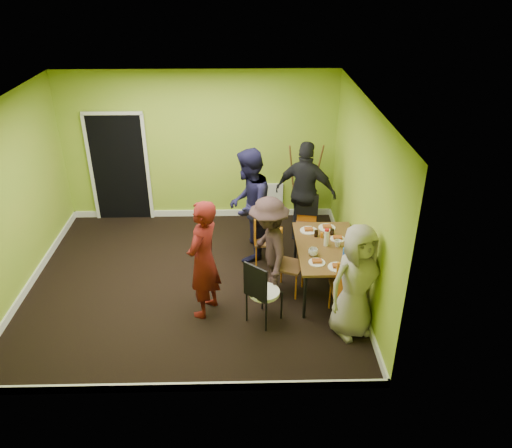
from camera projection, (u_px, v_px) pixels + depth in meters
The scene contains 28 objects.
ground at pixel (193, 281), 7.80m from camera, with size 5.00×5.00×0.00m, color black.
room_walls at pixel (188, 224), 7.37m from camera, with size 5.04×4.54×2.82m.
dining_table at pixel (327, 249), 7.30m from camera, with size 0.90×1.50×0.75m.
chair_left_far at pixel (261, 236), 8.05m from camera, with size 0.37×0.37×0.88m.
chair_left_near at pixel (284, 259), 7.35m from camera, with size 0.52×0.52×0.97m.
chair_back_end at pixel (307, 210), 8.55m from camera, with size 0.44×0.49×0.90m.
chair_front_end at pixel (348, 286), 6.70m from camera, with size 0.42×0.43×1.02m.
chair_bentwood at pixel (261, 290), 6.67m from camera, with size 0.53×0.54×0.98m.
easel at pixel (304, 185), 9.17m from camera, with size 0.63×0.59×1.57m.
plate_near_left at pixel (309, 230), 7.68m from camera, with size 0.27×0.27×0.01m, color white.
plate_near_right at pixel (317, 262), 6.88m from camera, with size 0.23×0.23×0.01m, color white.
plate_far_back at pixel (327, 228), 7.76m from camera, with size 0.26×0.26×0.01m, color white.
plate_far_front at pixel (337, 267), 6.77m from camera, with size 0.26×0.26×0.01m, color white.
plate_wall_back at pixel (337, 239), 7.45m from camera, with size 0.22×0.22×0.01m, color white.
plate_wall_front at pixel (352, 253), 7.11m from camera, with size 0.22×0.22×0.01m, color white.
thermos at pixel (326, 238), 7.23m from camera, with size 0.07×0.07×0.24m, color white.
blue_bottle at pixel (345, 254), 6.91m from camera, with size 0.07×0.07×0.18m, color blue.
orange_bottle at pixel (322, 235), 7.48m from camera, with size 0.04×0.04×0.08m, color orange.
glass_mid at pixel (316, 233), 7.50m from camera, with size 0.06×0.06×0.10m, color black.
glass_back at pixel (332, 232), 7.56m from camera, with size 0.06×0.06×0.09m, color black.
glass_front at pixel (345, 259), 6.87m from camera, with size 0.06×0.06×0.10m, color black.
cup_a at pixel (313, 252), 7.02m from camera, with size 0.14×0.14×0.11m, color white.
cup_b at pixel (338, 243), 7.25m from camera, with size 0.11×0.11×0.10m, color white.
person_standing at pixel (203, 260), 6.73m from camera, with size 0.63×0.41×1.73m, color #55100E.
person_left_far at pixel (249, 206), 8.03m from camera, with size 0.92×0.71×1.88m, color #171535.
person_left_near at pixel (269, 248), 7.16m from camera, with size 1.01×0.58×1.57m, color #312121.
person_back_end at pixel (306, 192), 8.56m from camera, with size 1.06×0.44×1.81m, color black.
person_front_end at pixel (356, 282), 6.39m from camera, with size 0.79×0.51×1.61m, color gray.
Camera 1 is at (0.83, -6.46, 4.48)m, focal length 35.00 mm.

